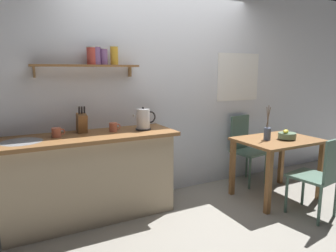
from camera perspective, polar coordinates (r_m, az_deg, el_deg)
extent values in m
plane|color=gray|center=(3.65, 3.32, -15.33)|extent=(14.00, 14.00, 0.00)
cube|color=silver|center=(3.96, 1.18, 6.98)|extent=(6.80, 0.10, 2.70)
cube|color=white|center=(4.48, 12.97, 8.88)|extent=(0.72, 0.01, 0.66)
cube|color=silver|center=(4.48, 12.94, 8.88)|extent=(0.66, 0.01, 0.60)
cube|color=tan|center=(3.41, -14.28, -9.48)|extent=(1.74, 0.52, 0.89)
cube|color=brown|center=(3.27, -14.56, -1.93)|extent=(1.83, 0.63, 0.04)
cylinder|color=#B7BABF|center=(3.17, -25.65, -2.73)|extent=(0.38, 0.38, 0.01)
cube|color=brown|center=(3.40, -14.92, 10.81)|extent=(1.12, 0.18, 0.02)
cube|color=#99754C|center=(3.40, -23.72, 9.27)|extent=(0.02, 0.06, 0.12)
cube|color=#99754C|center=(3.62, -7.14, 10.06)|extent=(0.02, 0.06, 0.12)
cylinder|color=#BC4238|center=(3.41, -14.01, 12.52)|extent=(0.11, 0.11, 0.18)
cylinder|color=silver|center=(3.42, -14.08, 14.08)|extent=(0.11, 0.11, 0.01)
cylinder|color=#7F5689|center=(3.42, -13.27, 12.61)|extent=(0.10, 0.10, 0.18)
cylinder|color=silver|center=(3.43, -13.34, 14.23)|extent=(0.10, 0.10, 0.01)
cylinder|color=#7F5689|center=(3.45, -11.84, 12.49)|extent=(0.08, 0.08, 0.17)
cylinder|color=silver|center=(3.45, -11.89, 13.94)|extent=(0.08, 0.08, 0.01)
cylinder|color=gold|center=(3.48, -10.00, 12.76)|extent=(0.09, 0.09, 0.19)
cylinder|color=silver|center=(3.49, -10.06, 14.43)|extent=(0.09, 0.09, 0.01)
cube|color=brown|center=(4.01, 19.76, -2.49)|extent=(0.97, 0.72, 0.03)
cube|color=brown|center=(3.60, 18.23, -10.05)|extent=(0.06, 0.06, 0.72)
cube|color=brown|center=(4.25, 26.57, -7.52)|extent=(0.06, 0.06, 0.72)
cube|color=brown|center=(4.03, 11.92, -7.57)|extent=(0.06, 0.06, 0.72)
cube|color=brown|center=(4.61, 20.38, -5.70)|extent=(0.06, 0.06, 0.72)
cube|color=#4C6B5B|center=(3.73, 25.34, -8.54)|extent=(0.47, 0.49, 0.03)
cube|color=#4C6B5B|center=(3.58, 28.52, -5.63)|extent=(0.36, 0.08, 0.44)
cylinder|color=#4C6B5B|center=(4.03, 23.89, -10.46)|extent=(0.03, 0.03, 0.43)
cylinder|color=#4C6B5B|center=(3.75, 21.21, -11.82)|extent=(0.03, 0.03, 0.43)
cylinder|color=#4C6B5B|center=(3.87, 28.81, -11.70)|extent=(0.03, 0.03, 0.43)
cylinder|color=#4C6B5B|center=(3.58, 26.42, -13.27)|extent=(0.03, 0.03, 0.43)
cube|color=#4C6B5B|center=(4.46, 14.85, -4.73)|extent=(0.44, 0.45, 0.03)
cube|color=#4C6B5B|center=(4.52, 13.20, -1.13)|extent=(0.35, 0.07, 0.48)
cylinder|color=#4C6B5B|center=(4.30, 14.99, -8.54)|extent=(0.03, 0.03, 0.44)
cylinder|color=#4C6B5B|center=(4.55, 17.74, -7.62)|extent=(0.03, 0.03, 0.44)
cylinder|color=#4C6B5B|center=(4.51, 11.67, -7.50)|extent=(0.03, 0.03, 0.44)
cylinder|color=#4C6B5B|center=(4.75, 14.47, -6.70)|extent=(0.03, 0.03, 0.44)
cylinder|color=slate|center=(4.01, 21.27, -2.25)|extent=(0.09, 0.09, 0.01)
cylinder|color=slate|center=(4.01, 21.31, -1.68)|extent=(0.21, 0.21, 0.07)
ellipsoid|color=yellow|center=(3.98, 21.11, -0.94)|extent=(0.13, 0.11, 0.04)
cylinder|color=#475675|center=(3.88, 18.02, -1.42)|extent=(0.08, 0.08, 0.15)
cylinder|color=brown|center=(3.84, 18.05, 1.54)|extent=(0.05, 0.02, 0.25)
cylinder|color=brown|center=(3.85, 18.20, 1.66)|extent=(0.01, 0.01, 0.27)
cylinder|color=brown|center=(3.86, 18.20, 1.52)|extent=(0.06, 0.01, 0.25)
cylinder|color=black|center=(3.43, -4.64, -0.57)|extent=(0.17, 0.17, 0.02)
cylinder|color=silver|center=(3.41, -4.67, 1.37)|extent=(0.15, 0.15, 0.22)
sphere|color=black|center=(3.39, -4.69, 3.39)|extent=(0.02, 0.02, 0.02)
cone|color=silver|center=(3.37, -6.12, 1.99)|extent=(0.04, 0.04, 0.04)
torus|color=black|center=(3.44, -3.38, 1.66)|extent=(0.14, 0.02, 0.14)
cube|color=brown|center=(3.37, -15.78, 0.56)|extent=(0.10, 0.16, 0.21)
cylinder|color=black|center=(3.31, -16.25, 2.86)|extent=(0.02, 0.03, 0.08)
cylinder|color=black|center=(3.32, -15.79, 2.89)|extent=(0.02, 0.03, 0.08)
cylinder|color=black|center=(3.33, -15.33, 2.92)|extent=(0.02, 0.03, 0.08)
cylinder|color=#C6664C|center=(3.24, -20.11, -1.13)|extent=(0.09, 0.09, 0.09)
torus|color=#C6664C|center=(3.25, -19.18, -1.02)|extent=(0.06, 0.01, 0.06)
cylinder|color=#C6664C|center=(3.37, -10.19, -0.21)|extent=(0.09, 0.09, 0.10)
torus|color=#C6664C|center=(3.38, -9.37, -0.11)|extent=(0.07, 0.01, 0.07)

